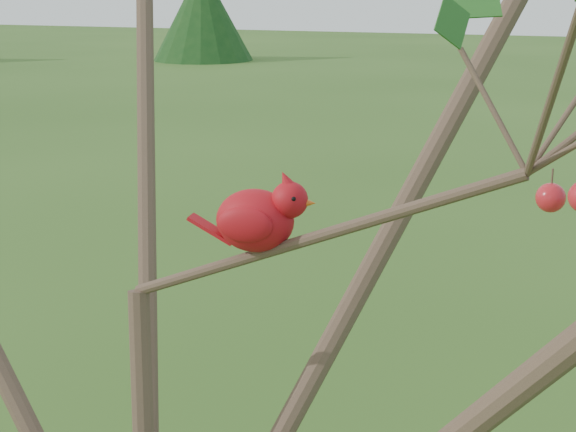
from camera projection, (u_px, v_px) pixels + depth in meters
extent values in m
sphere|color=red|center=(551.00, 198.00, 1.18)|extent=(0.04, 0.04, 0.04)
ellipsoid|color=#A90E10|center=(255.00, 220.00, 1.30)|extent=(0.13, 0.10, 0.09)
sphere|color=#A90E10|center=(290.00, 200.00, 1.28)|extent=(0.06, 0.06, 0.05)
cone|color=#A90E10|center=(287.00, 182.00, 1.27)|extent=(0.04, 0.03, 0.04)
cone|color=#D85914|center=(308.00, 203.00, 1.27)|extent=(0.03, 0.02, 0.02)
ellipsoid|color=black|center=(302.00, 203.00, 1.28)|extent=(0.02, 0.03, 0.03)
cube|color=#A90E10|center=(212.00, 229.00, 1.32)|extent=(0.07, 0.04, 0.04)
ellipsoid|color=#A90E10|center=(259.00, 212.00, 1.34)|extent=(0.09, 0.03, 0.05)
ellipsoid|color=#A90E10|center=(245.00, 225.00, 1.27)|extent=(0.09, 0.03, 0.05)
cylinder|color=#3B2920|center=(202.00, 17.00, 27.00)|extent=(0.40, 0.40, 2.64)
cone|color=#133613|center=(202.00, 13.00, 26.98)|extent=(3.08, 3.08, 2.86)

